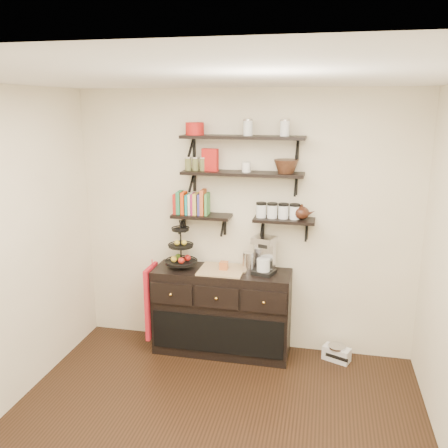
{
  "coord_description": "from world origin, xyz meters",
  "views": [
    {
      "loc": [
        0.8,
        -2.93,
        2.54
      ],
      "look_at": [
        -0.08,
        1.15,
        1.48
      ],
      "focal_mm": 38.0,
      "sensor_mm": 36.0,
      "label": 1
    }
  ],
  "objects_px": {
    "radio": "(337,353)",
    "coffee_maker": "(264,255)",
    "fruit_stand": "(181,252)",
    "sideboard": "(222,311)"
  },
  "relations": [
    {
      "from": "fruit_stand",
      "to": "radio",
      "type": "height_order",
      "value": "fruit_stand"
    },
    {
      "from": "sideboard",
      "to": "radio",
      "type": "xyz_separation_m",
      "value": [
        1.19,
        0.06,
        -0.37
      ]
    },
    {
      "from": "coffee_maker",
      "to": "radio",
      "type": "height_order",
      "value": "coffee_maker"
    },
    {
      "from": "sideboard",
      "to": "coffee_maker",
      "type": "xyz_separation_m",
      "value": [
        0.43,
        0.03,
        0.63
      ]
    },
    {
      "from": "coffee_maker",
      "to": "radio",
      "type": "xyz_separation_m",
      "value": [
        0.76,
        0.03,
        -1.0
      ]
    },
    {
      "from": "fruit_stand",
      "to": "coffee_maker",
      "type": "relative_size",
      "value": 1.26
    },
    {
      "from": "radio",
      "to": "sideboard",
      "type": "bearing_deg",
      "value": -154.35
    },
    {
      "from": "fruit_stand",
      "to": "coffee_maker",
      "type": "bearing_deg",
      "value": 1.53
    },
    {
      "from": "coffee_maker",
      "to": "radio",
      "type": "relative_size",
      "value": 1.28
    },
    {
      "from": "radio",
      "to": "coffee_maker",
      "type": "bearing_deg",
      "value": -154.8
    }
  ]
}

